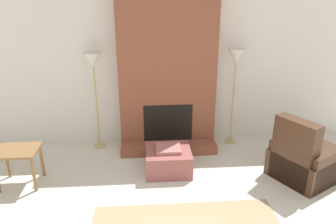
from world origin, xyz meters
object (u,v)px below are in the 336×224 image
Objects in this scene: ottoman at (168,160)px; floor_lamp_right at (236,62)px; side_table at (18,155)px; floor_lamp_left at (93,66)px; armchair at (306,160)px.

floor_lamp_right reaches higher than ottoman.
side_table is at bearing -174.55° from ottoman.
side_table is (-2.10, -0.20, 0.27)m from ottoman.
floor_lamp_left reaches higher than ottoman.
ottoman is 1.18× the size of side_table.
floor_lamp_left is (-1.14, 0.90, 1.26)m from ottoman.
ottoman is 2.01m from armchair.
armchair is at bearing -21.38° from floor_lamp_left.
floor_lamp_left is 2.33m from floor_lamp_right.
armchair is 0.75× the size of floor_lamp_left.
ottoman is 0.54× the size of armchair.
floor_lamp_right is at bearing -0.00° from floor_lamp_left.
armchair is at bearing -9.35° from ottoman.
armchair is at bearing -1.76° from side_table.
ottoman is at bearing 51.44° from armchair.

